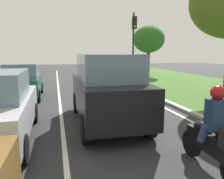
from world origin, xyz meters
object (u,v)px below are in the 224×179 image
object	(u,v)px
car_hatchback_far	(23,81)
traffic_light_near_right	(134,36)
tree_roadside_far	(149,40)
car_suv_ahead	(107,89)
motorcycle	(215,146)
rider_person	(216,114)

from	to	relation	value
car_hatchback_far	traffic_light_near_right	xyz separation A→B (m)	(7.41, 4.12, 2.61)
tree_roadside_far	car_hatchback_far	bearing A→B (deg)	-141.95
car_suv_ahead	tree_roadside_far	size ratio (longest dim) A/B	0.95
traffic_light_near_right	tree_roadside_far	distance (m)	5.00
car_hatchback_far	motorcycle	bearing A→B (deg)	-62.20
car_suv_ahead	rider_person	bearing A→B (deg)	-68.04
car_suv_ahead	car_hatchback_far	world-z (taller)	car_suv_ahead
car_hatchback_far	tree_roadside_far	xyz separation A→B (m)	(10.39, 8.13, 2.61)
car_suv_ahead	motorcycle	size ratio (longest dim) A/B	2.38
car_hatchback_far	tree_roadside_far	size ratio (longest dim) A/B	0.77
car_hatchback_far	motorcycle	xyz separation A→B (m)	(4.52, -8.50, -0.31)
rider_person	traffic_light_near_right	xyz separation A→B (m)	(2.88, 12.57, 2.30)
car_hatchback_far	traffic_light_near_right	size ratio (longest dim) A/B	0.71
motorcycle	tree_roadside_far	size ratio (longest dim) A/B	0.40
traffic_light_near_right	tree_roadside_far	world-z (taller)	traffic_light_near_right
car_suv_ahead	rider_person	world-z (taller)	car_suv_ahead
motorcycle	traffic_light_near_right	world-z (taller)	traffic_light_near_right
rider_person	tree_roadside_far	xyz separation A→B (m)	(5.86, 16.58, 2.31)
car_hatchback_far	rider_person	size ratio (longest dim) A/B	3.18
car_hatchback_far	tree_roadside_far	world-z (taller)	tree_roadside_far
motorcycle	tree_roadside_far	xyz separation A→B (m)	(5.86, 16.63, 2.93)
car_suv_ahead	traffic_light_near_right	world-z (taller)	traffic_light_near_right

